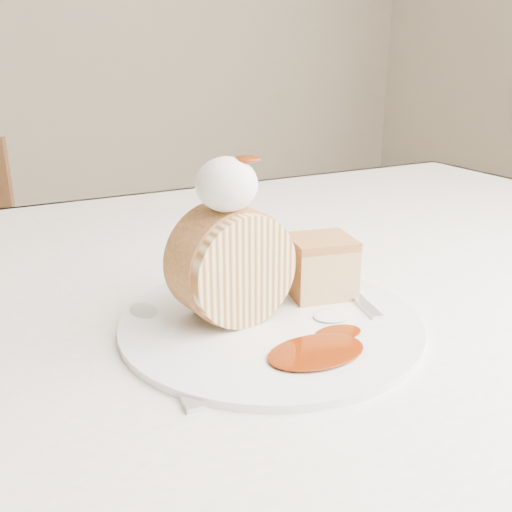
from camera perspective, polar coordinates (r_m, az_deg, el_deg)
table at (r=0.69m, az=0.10°, el=-8.75°), size 1.40×0.90×0.75m
plate at (r=0.53m, az=1.47°, el=-6.59°), size 0.33×0.33×0.01m
roulade_slice at (r=0.51m, az=-2.44°, el=-0.88°), size 0.11×0.07×0.10m
cake_chunk at (r=0.58m, az=6.43°, el=-1.39°), size 0.07×0.07×0.05m
whipped_cream at (r=0.48m, az=-2.96°, el=7.15°), size 0.05×0.05×0.05m
caramel_drizzle at (r=0.48m, az=-1.02°, el=10.34°), size 0.03×0.02×0.01m
caramel_pool at (r=0.47m, az=6.03°, el=-9.48°), size 0.10×0.07×0.00m
fork at (r=0.59m, az=9.64°, el=-3.69°), size 0.06×0.17×0.00m
spoon at (r=0.47m, az=-8.64°, el=-10.43°), size 0.04×0.18×0.00m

